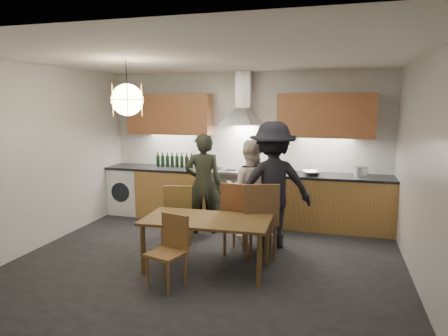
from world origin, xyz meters
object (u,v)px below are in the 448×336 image
(chair_back_left, at_px, (179,210))
(chair_front, at_px, (170,245))
(mixing_bowl, at_px, (312,173))
(stock_pot, at_px, (361,172))
(person_left, at_px, (203,184))
(person_mid, at_px, (250,189))
(dining_table, at_px, (207,225))
(wine_bottles, at_px, (175,160))
(person_right, at_px, (272,185))

(chair_back_left, height_order, chair_front, chair_back_left)
(chair_back_left, relative_size, mixing_bowl, 2.91)
(chair_back_left, relative_size, stock_pot, 4.21)
(person_left, bearing_deg, person_mid, 156.18)
(chair_front, height_order, stock_pot, stock_pot)
(chair_back_left, bearing_deg, person_left, -120.12)
(person_left, distance_m, stock_pot, 2.53)
(mixing_bowl, bearing_deg, person_mid, -142.01)
(dining_table, bearing_deg, stock_pot, 46.54)
(person_left, distance_m, wine_bottles, 1.20)
(chair_back_left, xyz_separation_m, person_right, (1.32, 0.29, 0.39))
(dining_table, relative_size, person_right, 0.88)
(dining_table, relative_size, person_mid, 1.04)
(dining_table, bearing_deg, wine_bottles, 119.18)
(chair_back_left, xyz_separation_m, chair_front, (0.42, -1.28, -0.05))
(dining_table, height_order, person_left, person_left)
(person_right, bearing_deg, chair_front, 38.03)
(person_left, xyz_separation_m, person_right, (1.15, -0.30, 0.11))
(mixing_bowl, bearing_deg, person_left, -157.87)
(person_mid, relative_size, stock_pot, 7.14)
(chair_back_left, distance_m, person_right, 1.41)
(stock_pot, bearing_deg, person_right, -138.67)
(person_left, xyz_separation_m, person_mid, (0.76, -0.02, -0.04))
(person_mid, relative_size, person_right, 0.84)
(person_left, bearing_deg, stock_pot, 176.35)
(dining_table, height_order, wine_bottles, wine_bottles)
(person_left, xyz_separation_m, mixing_bowl, (1.64, 0.67, 0.14))
(chair_front, bearing_deg, mixing_bowl, 77.20)
(dining_table, bearing_deg, person_mid, 77.24)
(person_mid, height_order, stock_pot, person_mid)
(chair_back_left, bearing_deg, chair_front, 94.54)
(person_right, height_order, mixing_bowl, person_right)
(person_left, height_order, person_mid, person_left)
(chair_back_left, distance_m, person_mid, 1.12)
(person_mid, bearing_deg, mixing_bowl, -151.48)
(dining_table, relative_size, mixing_bowl, 5.14)
(chair_back_left, bearing_deg, mixing_bowl, -158.83)
(dining_table, xyz_separation_m, chair_front, (-0.26, -0.52, -0.11))
(dining_table, xyz_separation_m, person_left, (-0.51, 1.36, 0.22))
(chair_back_left, bearing_deg, wine_bottles, -78.86)
(chair_back_left, height_order, person_mid, person_mid)
(chair_front, relative_size, wine_bottles, 1.12)
(chair_back_left, distance_m, mixing_bowl, 2.25)
(chair_back_left, relative_size, wine_bottles, 1.23)
(dining_table, xyz_separation_m, person_right, (0.64, 1.06, 0.32))
(person_right, bearing_deg, person_left, -36.98)
(mixing_bowl, height_order, stock_pot, stock_pot)
(wine_bottles, bearing_deg, chair_back_left, -65.25)
(person_mid, bearing_deg, chair_front, 65.15)
(person_left, height_order, person_right, person_right)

